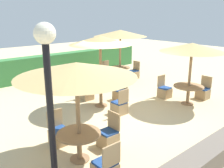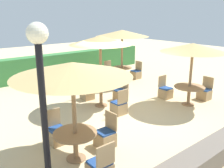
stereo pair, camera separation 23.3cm
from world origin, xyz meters
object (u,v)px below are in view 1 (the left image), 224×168
at_px(parasol_front_right, 192,48).
at_px(parasol_front_left, 76,70).
at_px(patio_chair_back_right_north, 108,73).
at_px(patio_chair_front_left_east, 108,137).
at_px(lamp_post, 48,81).
at_px(patio_chair_back_right_east, 134,74).
at_px(round_table_center, 101,91).
at_px(patio_chair_center_south, 120,107).
at_px(round_table_front_left, 79,139).
at_px(parasol_back_right, 120,33).
at_px(patio_chair_front_left_north, 59,135).
at_px(round_table_front_right, 188,89).
at_px(patio_chair_center_east, 120,94).
at_px(patio_chair_front_right_north, 164,91).
at_px(parasol_center, 100,41).
at_px(round_table_back_right, 120,70).
at_px(patio_chair_front_right_east, 203,92).
at_px(patio_chair_center_north, 86,93).

xyz_separation_m(parasol_front_right, parasol_front_left, (-5.36, -0.42, 0.03)).
bearing_deg(patio_chair_back_right_north, parasol_front_left, 44.69).
xyz_separation_m(parasol_front_right, patio_chair_front_left_east, (-4.43, -0.40, -1.95)).
bearing_deg(lamp_post, patio_chair_back_right_east, 34.82).
height_order(round_table_center, patio_chair_center_south, patio_chair_center_south).
bearing_deg(round_table_front_left, patio_chair_front_left_east, 1.12).
height_order(lamp_post, round_table_front_left, lamp_post).
distance_m(patio_chair_center_south, parasol_back_right, 4.89).
distance_m(patio_chair_front_left_north, patio_chair_back_right_north, 7.26).
bearing_deg(round_table_front_right, patio_chair_front_left_east, -174.80).
bearing_deg(round_table_front_left, patio_chair_center_east, 34.05).
distance_m(parasol_front_right, round_table_center, 3.76).
bearing_deg(patio_chair_front_right_north, parasol_back_right, -96.56).
bearing_deg(patio_chair_front_right_north, round_table_front_left, 15.87).
bearing_deg(parasol_center, patio_chair_center_south, -90.20).
distance_m(round_table_front_right, patio_chair_front_left_north, 5.39).
bearing_deg(lamp_post, patio_chair_back_right_north, 43.52).
xyz_separation_m(round_table_front_right, patio_chair_back_right_north, (0.28, 5.17, -0.33)).
height_order(patio_chair_center_east, round_table_front_left, patio_chair_center_east).
bearing_deg(parasol_center, round_table_back_right, 35.56).
bearing_deg(round_table_center, patio_chair_front_right_north, -20.79).
relative_size(patio_chair_front_right_north, patio_chair_center_east, 1.00).
distance_m(patio_chair_front_right_east, patio_chair_center_east, 3.45).
bearing_deg(lamp_post, round_table_back_right, 38.87).
bearing_deg(patio_chair_front_left_east, round_table_front_right, -84.80).
bearing_deg(patio_chair_front_right_east, lamp_post, 98.88).
distance_m(patio_chair_center_north, parasol_front_left, 4.84).
bearing_deg(patio_chair_front_left_north, round_table_back_right, -147.27).
bearing_deg(patio_chair_center_south, round_table_back_right, 46.82).
xyz_separation_m(patio_chair_center_south, round_table_back_right, (2.99, 3.18, 0.32)).
distance_m(patio_chair_front_left_east, round_table_back_right, 6.63).
height_order(patio_chair_front_right_north, parasol_center, parasol_center).
bearing_deg(lamp_post, round_table_center, 41.28).
bearing_deg(patio_chair_front_left_north, lamp_post, 58.63).
bearing_deg(parasol_center, patio_chair_center_east, -0.36).
xyz_separation_m(round_table_center, patio_chair_center_north, (0.02, 0.98, -0.34)).
xyz_separation_m(patio_chair_center_south, round_table_front_left, (-2.68, -1.46, 0.30)).
bearing_deg(parasol_front_left, patio_chair_back_right_east, 34.52).
height_order(patio_chair_center_north, patio_chair_back_right_east, same).
bearing_deg(round_table_front_left, lamp_post, -143.38).
bearing_deg(patio_chair_front_left_east, patio_chair_center_north, -26.99).
bearing_deg(round_table_center, patio_chair_back_right_east, 27.57).
bearing_deg(round_table_back_right, parasol_front_left, -140.71).
xyz_separation_m(patio_chair_center_north, patio_chair_front_left_north, (-2.69, -2.48, 0.00)).
bearing_deg(patio_chair_center_north, parasol_front_right, 130.95).
xyz_separation_m(patio_chair_front_right_east, patio_chair_front_left_north, (-6.39, 0.65, 0.00)).
bearing_deg(lamp_post, parasol_center, 41.28).
xyz_separation_m(lamp_post, patio_chair_center_east, (4.79, 3.31, -2.09)).
bearing_deg(round_table_front_right, patio_chair_front_left_north, 173.75).
distance_m(round_table_front_right, round_table_front_left, 5.38).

